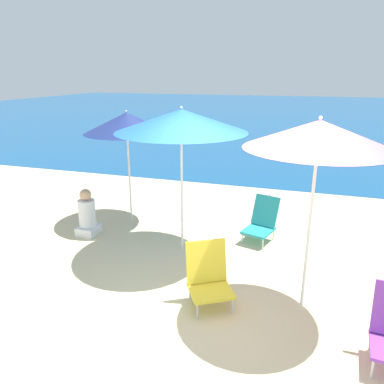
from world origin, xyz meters
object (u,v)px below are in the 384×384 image
beach_umbrella_pink (319,135)px  beach_chair_yellow (208,275)px  beach_chair_teal (262,221)px  beach_umbrella_blue (181,121)px  seagull (266,196)px  beach_umbrella_navy (127,123)px  person_seated_near (87,216)px

beach_umbrella_pink → beach_chair_yellow: beach_umbrella_pink is taller
beach_chair_teal → beach_umbrella_blue: bearing=-130.4°
beach_umbrella_pink → seagull: beach_umbrella_pink is taller
beach_umbrella_blue → beach_umbrella_pink: bearing=-28.6°
beach_umbrella_navy → beach_umbrella_pink: bearing=-31.1°
beach_umbrella_pink → beach_chair_teal: 2.64m
beach_chair_teal → seagull: beach_chair_teal is taller
beach_umbrella_blue → beach_chair_yellow: beach_umbrella_blue is taller
beach_umbrella_pink → seagull: (-0.91, 3.79, -1.98)m
beach_chair_yellow → seagull: size_ratio=2.87×
beach_umbrella_pink → beach_umbrella_navy: bearing=148.9°
beach_umbrella_pink → beach_chair_yellow: (-1.13, -0.25, -1.75)m
beach_chair_teal → person_seated_near: size_ratio=0.88×
beach_chair_yellow → person_seated_near: size_ratio=0.92×
person_seated_near → seagull: bearing=43.0°
beach_chair_teal → beach_umbrella_pink: bearing=-51.0°
beach_chair_yellow → person_seated_near: person_seated_near is taller
beach_umbrella_pink → seagull: 4.37m
beach_umbrella_navy → seagull: 3.46m
beach_chair_teal → person_seated_near: bearing=-149.5°
beach_umbrella_blue → beach_umbrella_navy: bearing=145.6°
person_seated_near → seagull: 3.89m
person_seated_near → beach_chair_teal: bearing=12.5°
beach_umbrella_navy → beach_umbrella_blue: 1.69m
beach_umbrella_pink → beach_chair_teal: size_ratio=3.13×
beach_umbrella_blue → person_seated_near: beach_umbrella_blue is taller
beach_chair_teal → beach_umbrella_navy: bearing=-167.6°
seagull → beach_chair_yellow: bearing=-93.0°
beach_umbrella_navy → seagull: bearing=36.9°
beach_umbrella_navy → beach_chair_yellow: 3.47m
beach_umbrella_navy → person_seated_near: beach_umbrella_navy is taller
person_seated_near → beach_umbrella_navy: bearing=65.9°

